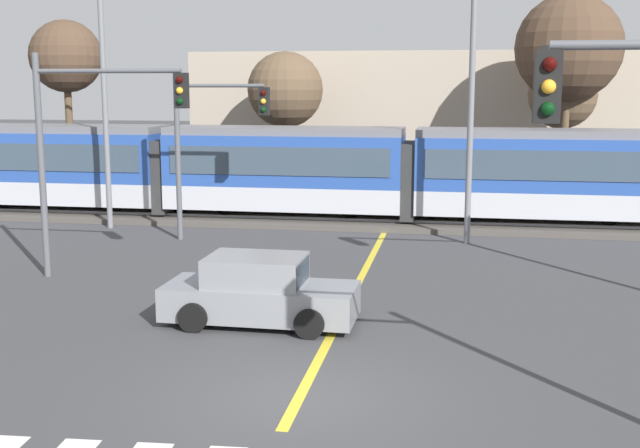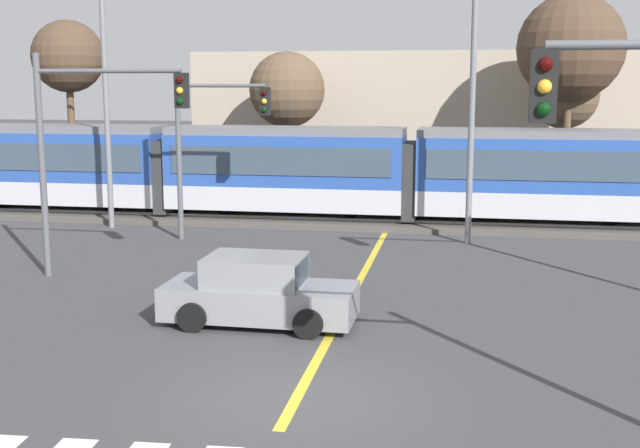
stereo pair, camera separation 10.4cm
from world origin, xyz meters
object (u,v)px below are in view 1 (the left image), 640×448
at_px(traffic_light_mid_left, 90,131).
at_px(bare_tree_east, 563,96).
at_px(bare_tree_far_east, 569,48).
at_px(sedan_crossing, 260,293).
at_px(street_lamp_west, 108,80).
at_px(bare_tree_far_west, 66,58).
at_px(light_rail_tram, 285,168).
at_px(bare_tree_west, 285,90).
at_px(traffic_light_far_left, 209,131).
at_px(street_lamp_centre, 477,86).

xyz_separation_m(traffic_light_mid_left, bare_tree_east, (13.90, 15.95, 0.74)).
bearing_deg(bare_tree_far_east, sedan_crossing, -115.22).
bearing_deg(bare_tree_far_east, bare_tree_east, 90.42).
distance_m(sedan_crossing, bare_tree_east, 21.43).
bearing_deg(street_lamp_west, bare_tree_far_west, 127.35).
bearing_deg(bare_tree_far_east, light_rail_tram, -156.44).
bearing_deg(traffic_light_mid_left, street_lamp_west, 110.62).
bearing_deg(bare_tree_west, traffic_light_far_left, -92.07).
xyz_separation_m(traffic_light_mid_left, bare_tree_west, (1.80, 15.97, 0.95)).
relative_size(light_rail_tram, street_lamp_west, 2.93).
bearing_deg(bare_tree_west, sedan_crossing, -79.46).
bearing_deg(traffic_light_mid_left, bare_tree_far_west, 118.97).
bearing_deg(street_lamp_west, traffic_light_far_left, -21.72).
height_order(light_rail_tram, traffic_light_mid_left, traffic_light_mid_left).
bearing_deg(bare_tree_far_east, street_lamp_west, -156.20).
bearing_deg(bare_tree_east, traffic_light_far_left, -140.67).
distance_m(light_rail_tram, traffic_light_mid_left, 10.69).
xyz_separation_m(traffic_light_far_left, bare_tree_west, (0.37, 10.22, 1.25)).
bearing_deg(traffic_light_mid_left, traffic_light_far_left, 75.99).
bearing_deg(light_rail_tram, traffic_light_mid_left, -106.89).
distance_m(street_lamp_west, bare_tree_far_east, 18.30).
relative_size(traffic_light_mid_left, street_lamp_centre, 0.66).
bearing_deg(traffic_light_far_left, street_lamp_centre, 6.13).
xyz_separation_m(traffic_light_mid_left, bare_tree_far_east, (13.90, 14.79, 2.66)).
relative_size(light_rail_tram, bare_tree_east, 4.49).
relative_size(sedan_crossing, street_lamp_west, 0.44).
relative_size(light_rail_tram, bare_tree_far_east, 3.16).
xyz_separation_m(bare_tree_far_west, bare_tree_east, (21.48, 2.25, -1.63)).
height_order(bare_tree_west, bare_tree_far_east, bare_tree_far_east).
bearing_deg(bare_tree_west, street_lamp_centre, -48.14).
height_order(light_rail_tram, street_lamp_west, street_lamp_west).
bearing_deg(bare_tree_far_east, traffic_light_mid_left, -133.23).
distance_m(street_lamp_west, bare_tree_far_west, 7.96).
relative_size(traffic_light_far_left, bare_tree_east, 0.90).
bearing_deg(bare_tree_east, street_lamp_west, -152.93).
relative_size(street_lamp_west, bare_tree_far_west, 1.19).
distance_m(light_rail_tram, bare_tree_far_east, 12.70).
height_order(sedan_crossing, street_lamp_west, street_lamp_west).
bearing_deg(light_rail_tram, bare_tree_west, 101.99).
relative_size(bare_tree_west, bare_tree_east, 1.07).
bearing_deg(traffic_light_far_left, bare_tree_west, 87.93).
xyz_separation_m(street_lamp_west, street_lamp_centre, (12.92, -0.75, -0.20)).
xyz_separation_m(sedan_crossing, street_lamp_west, (-8.18, 10.72, 4.66)).
xyz_separation_m(street_lamp_west, bare_tree_far_east, (16.70, 7.37, 1.29)).
xyz_separation_m(sedan_crossing, bare_tree_east, (8.51, 19.25, 4.03)).
relative_size(traffic_light_far_left, bare_tree_west, 0.84).
height_order(bare_tree_west, bare_tree_east, bare_tree_west).
distance_m(street_lamp_west, bare_tree_west, 9.71).
distance_m(street_lamp_centre, bare_tree_far_west, 19.09).
distance_m(street_lamp_centre, bare_tree_west, 12.48).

